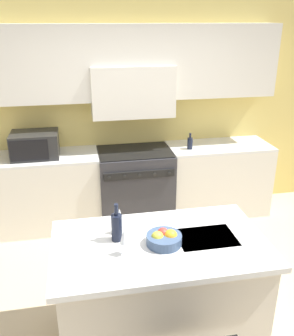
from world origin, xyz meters
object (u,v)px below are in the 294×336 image
Objects in this scene: fruit_bowl at (164,238)px; wine_glass_near at (125,237)px; oil_bottle_on_counter at (190,143)px; microwave at (35,145)px; range_stove at (135,186)px; wine_glass_far at (120,216)px; wine_bottle at (117,227)px.

wine_glass_near is at bearing -165.62° from fruit_bowl.
oil_bottle_on_counter reaches higher than fruit_bowl.
microwave is 2.06× the size of fruit_bowl.
range_stove is 4.65× the size of oil_bottle_on_counter.
range_stove is 4.43× the size of wine_glass_near.
microwave is 1.98m from wine_glass_far.
wine_glass_far is (-0.40, -1.81, 0.59)m from range_stove.
microwave is at bearing 112.85° from wine_glass_far.
wine_bottle is 2.16m from oil_bottle_on_counter.
fruit_bowl is at bearing -92.92° from range_stove.
range_stove is 0.88m from oil_bottle_on_counter.
wine_glass_near is 2.31m from oil_bottle_on_counter.
wine_bottle is 1.41× the size of wine_glass_far.
wine_bottle is 1.41× the size of wine_glass_near.
wine_glass_near is 0.29m from wine_glass_far.
fruit_bowl is (0.33, -0.12, -0.07)m from wine_bottle.
wine_bottle reaches higher than range_stove.
wine_bottle is 0.36m from fruit_bowl.
wine_glass_far is at bearing -121.84° from oil_bottle_on_counter.
range_stove is 1.75× the size of microwave.
microwave is (-1.17, 0.02, 0.61)m from range_stove.
wine_bottle is at bearing 160.52° from fruit_bowl.
fruit_bowl is at bearing -35.18° from wine_glass_far.
wine_glass_near and wine_glass_far have the same top height.
fruit_bowl is at bearing -19.48° from wine_bottle.
wine_bottle is (0.74, -1.92, -0.06)m from microwave.
range_stove is 2.03m from wine_bottle.
wine_glass_near is 1.05× the size of oil_bottle_on_counter.
fruit_bowl is (0.30, 0.08, -0.10)m from wine_glass_near.
microwave is at bearing 111.00° from wine_bottle.
oil_bottle_on_counter is (1.09, 2.04, -0.05)m from wine_glass_near.
range_stove is 4.43× the size of wine_glass_far.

